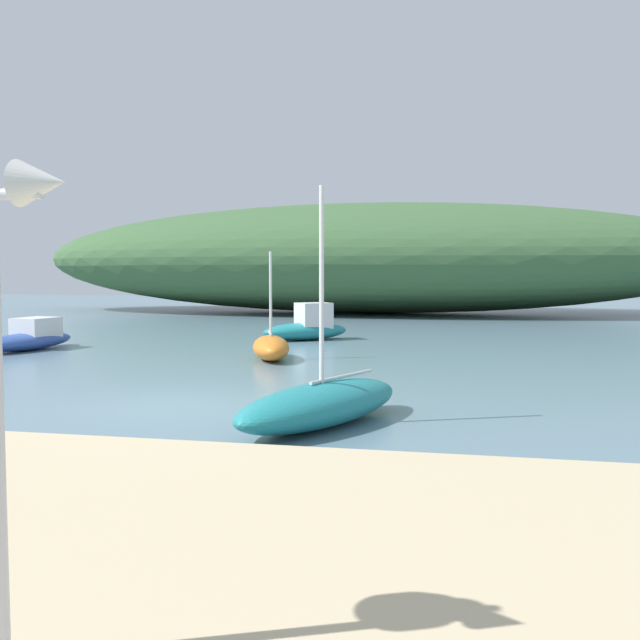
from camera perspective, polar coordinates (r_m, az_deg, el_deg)
The scene contains 6 objects.
ground_plane at distance 14.33m, azimuth -10.99°, elevation -6.59°, with size 120.00×120.00×0.00m, color slate.
distant_hill at distance 45.76m, azimuth 3.93°, elevation 4.85°, with size 43.13×15.02×6.81m, color #3D6038.
sailboat_centre_water at distance 12.22m, azimuth 0.13°, elevation -6.57°, with size 2.89×4.37×3.99m.
motorboat_near_shore at distance 25.78m, azimuth -21.79°, elevation -1.31°, with size 1.90×3.99×1.04m.
motorboat_by_sandbar at distance 27.31m, azimuth -0.96°, elevation -0.53°, with size 3.44×3.08×1.40m.
sailboat_outer_mooring at distance 21.25m, azimuth -3.88°, elevation -2.14°, with size 1.94×3.04×3.16m.
Camera 1 is at (5.53, -12.97, 2.57)m, focal length 40.78 mm.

